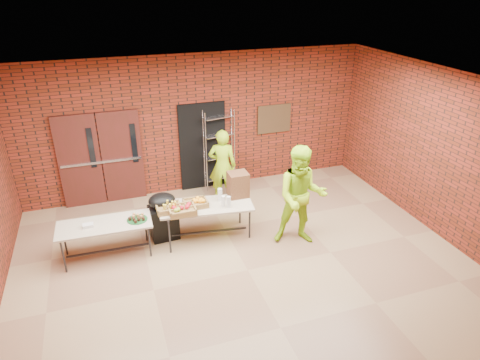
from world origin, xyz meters
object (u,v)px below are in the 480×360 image
at_px(volunteer_woman, 222,166).
at_px(volunteer_man, 301,196).
at_px(wire_rack, 219,150).
at_px(table_left, 105,227).
at_px(table_right, 206,208).
at_px(covered_grill, 163,216).
at_px(coffee_dispenser, 238,184).

bearing_deg(volunteer_woman, volunteer_man, 132.60).
bearing_deg(wire_rack, table_left, -154.36).
distance_m(table_left, table_right, 1.89).
height_order(covered_grill, volunteer_woman, volunteer_woman).
relative_size(table_right, coffee_dispenser, 3.69).
bearing_deg(coffee_dispenser, covered_grill, 175.46).
xyz_separation_m(coffee_dispenser, volunteer_man, (0.95, -0.87, 0.01)).
bearing_deg(table_right, coffee_dispenser, 20.91).
height_order(volunteer_woman, volunteer_man, volunteer_man).
xyz_separation_m(table_right, volunteer_woman, (0.75, 1.42, 0.18)).
bearing_deg(table_right, volunteer_man, -15.31).
height_order(wire_rack, table_left, wire_rack).
relative_size(table_right, volunteer_man, 0.94).
relative_size(table_left, volunteer_man, 0.85).
xyz_separation_m(coffee_dispenser, covered_grill, (-1.50, 0.12, -0.50)).
bearing_deg(volunteer_woman, table_left, 48.05).
height_order(table_left, covered_grill, covered_grill).
relative_size(table_left, coffee_dispenser, 3.35).
height_order(table_right, volunteer_man, volunteer_man).
bearing_deg(table_left, volunteer_man, -9.25).
relative_size(volunteer_woman, volunteer_man, 0.86).
xyz_separation_m(coffee_dispenser, volunteer_woman, (0.05, 1.26, -0.13)).
distance_m(wire_rack, table_right, 2.25).
xyz_separation_m(covered_grill, volunteer_man, (2.45, -0.99, 0.51)).
height_order(coffee_dispenser, covered_grill, coffee_dispenser).
relative_size(wire_rack, coffee_dispenser, 3.87).
bearing_deg(volunteer_man, table_left, -171.18).
bearing_deg(covered_grill, coffee_dispenser, -9.01).
xyz_separation_m(table_left, volunteer_man, (3.54, -0.69, 0.36)).
height_order(wire_rack, coffee_dispenser, wire_rack).
relative_size(table_right, volunteer_woman, 1.09).
bearing_deg(table_right, volunteer_woman, 69.86).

